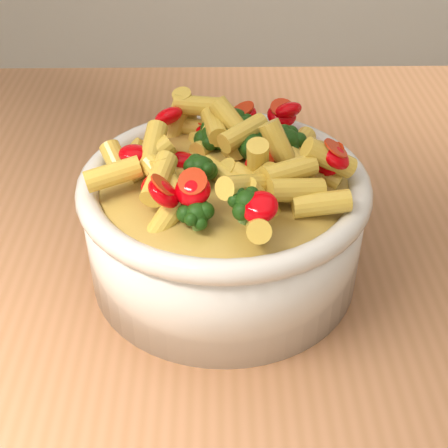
{
  "coord_description": "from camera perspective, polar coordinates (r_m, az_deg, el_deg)",
  "views": [
    {
      "loc": [
        0.02,
        -0.45,
        1.26
      ],
      "look_at": [
        0.03,
        -0.04,
        0.95
      ],
      "focal_mm": 50.0,
      "sensor_mm": 36.0,
      "label": 1
    }
  ],
  "objects": [
    {
      "name": "pasta_salad",
      "position": [
        0.48,
        -0.0,
        6.04
      ],
      "size": [
        0.18,
        0.18,
        0.04
      ],
      "color": "#DFC546",
      "rests_on": "serving_bowl"
    },
    {
      "name": "table",
      "position": [
        0.65,
        -2.82,
        -8.49
      ],
      "size": [
        1.2,
        0.8,
        0.9
      ],
      "color": "#A46B46",
      "rests_on": "ground"
    },
    {
      "name": "serving_bowl",
      "position": [
        0.51,
        -0.0,
        0.11
      ],
      "size": [
        0.23,
        0.23,
        0.1
      ],
      "color": "silver",
      "rests_on": "table"
    }
  ]
}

